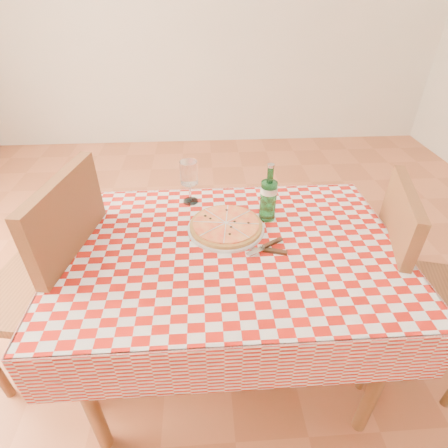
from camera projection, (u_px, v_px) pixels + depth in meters
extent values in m
plane|color=#A75836|center=(229.00, 362.00, 1.77)|extent=(6.00, 6.00, 0.00)
cube|color=white|center=(207.00, 4.00, 3.42)|extent=(5.00, 0.02, 2.80)
cube|color=brown|center=(230.00, 251.00, 1.35)|extent=(1.20, 0.80, 0.04)
cylinder|color=brown|center=(88.00, 397.00, 1.26)|extent=(0.06, 0.06, 0.71)
cylinder|color=brown|center=(379.00, 379.00, 1.32)|extent=(0.06, 0.06, 0.71)
cylinder|color=brown|center=(121.00, 270.00, 1.82)|extent=(0.06, 0.06, 0.71)
cylinder|color=brown|center=(325.00, 261.00, 1.87)|extent=(0.06, 0.06, 0.71)
cube|color=#A4120A|center=(230.00, 246.00, 1.34)|extent=(1.30, 0.90, 0.01)
cube|color=brown|center=(424.00, 296.00, 1.52)|extent=(0.54, 0.54, 0.04)
cylinder|color=brown|center=(370.00, 358.00, 1.54)|extent=(0.04, 0.04, 0.45)
cylinder|color=brown|center=(362.00, 297.00, 1.84)|extent=(0.04, 0.04, 0.45)
cylinder|color=brown|center=(439.00, 309.00, 1.77)|extent=(0.04, 0.04, 0.45)
cube|color=brown|center=(392.00, 243.00, 1.40)|extent=(0.16, 0.43, 0.48)
cube|color=brown|center=(43.00, 290.00, 1.49)|extent=(0.55, 0.55, 0.04)
cylinder|color=brown|center=(117.00, 301.00, 1.79)|extent=(0.04, 0.04, 0.48)
cylinder|color=brown|center=(42.00, 294.00, 1.83)|extent=(0.04, 0.04, 0.48)
cylinder|color=brown|center=(81.00, 373.00, 1.46)|extent=(0.04, 0.04, 0.48)
cube|color=brown|center=(74.00, 241.00, 1.31)|extent=(0.13, 0.47, 0.52)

